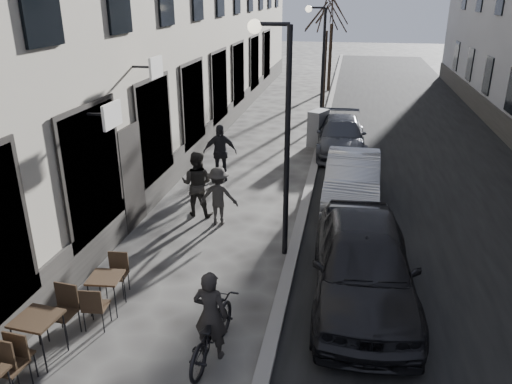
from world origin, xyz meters
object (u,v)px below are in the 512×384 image
(bistro_set_c, at_px, (107,289))
(car_far, at_px, (341,136))
(pedestrian_near, at_px, (197,184))
(streetlamp_far, at_px, (319,54))
(car_mid, at_px, (352,179))
(car_near, at_px, (363,263))
(tree_far, at_px, (333,10))
(tree_near, at_px, (327,14))
(utility_cabinet, at_px, (318,128))
(bicycle, at_px, (211,331))
(bistro_set_b, at_px, (39,334))
(pedestrian_mid, at_px, (218,196))
(pedestrian_far, at_px, (220,152))
(streetlamp_near, at_px, (280,118))

(bistro_set_c, distance_m, car_far, 11.64)
(bistro_set_c, xyz_separation_m, pedestrian_near, (0.39, 4.51, 0.45))
(streetlamp_far, height_order, car_mid, streetlamp_far)
(car_mid, relative_size, car_far, 0.96)
(car_near, bearing_deg, streetlamp_far, 95.15)
(streetlamp_far, distance_m, tree_far, 9.12)
(tree_near, bearing_deg, bistro_set_c, -99.16)
(utility_cabinet, xyz_separation_m, bicycle, (-0.82, -12.64, -0.21))
(car_near, distance_m, car_far, 9.76)
(bistro_set_b, xyz_separation_m, bistro_set_c, (0.43, 1.47, -0.05))
(car_near, bearing_deg, car_mid, 90.10)
(bistro_set_b, distance_m, car_mid, 9.05)
(car_far, bearing_deg, bistro_set_c, -112.94)
(car_near, bearing_deg, utility_cabinet, 95.91)
(pedestrian_mid, bearing_deg, utility_cabinet, -109.85)
(car_near, bearing_deg, pedestrian_far, 123.09)
(tree_far, relative_size, utility_cabinet, 4.17)
(pedestrian_far, height_order, car_far, pedestrian_far)
(bistro_set_b, xyz_separation_m, car_mid, (4.86, 7.63, 0.20))
(tree_far, bearing_deg, tree_near, -90.00)
(streetlamp_near, bearing_deg, pedestrian_near, 144.45)
(bistro_set_c, bearing_deg, car_near, 8.91)
(streetlamp_near, relative_size, streetlamp_far, 1.00)
(bistro_set_c, distance_m, car_mid, 7.59)
(tree_far, distance_m, pedestrian_near, 19.80)
(streetlamp_near, xyz_separation_m, pedestrian_mid, (-1.71, 1.28, -2.40))
(streetlamp_far, relative_size, pedestrian_mid, 3.35)
(streetlamp_near, distance_m, car_near, 3.40)
(bistro_set_c, height_order, car_mid, car_mid)
(car_far, bearing_deg, streetlamp_near, -101.18)
(car_far, bearing_deg, tree_near, 96.13)
(car_far, bearing_deg, tree_far, 91.90)
(tree_far, height_order, pedestrian_far, tree_far)
(streetlamp_near, bearing_deg, car_near, -40.30)
(streetlamp_near, relative_size, pedestrian_near, 2.88)
(tree_far, relative_size, car_far, 1.30)
(tree_near, relative_size, bicycle, 3.15)
(streetlamp_near, xyz_separation_m, utility_cabinet, (0.27, 8.98, -2.48))
(bicycle, height_order, pedestrian_near, pedestrian_near)
(utility_cabinet, relative_size, car_mid, 0.33)
(tree_near, bearing_deg, bistro_set_b, -99.73)
(utility_cabinet, xyz_separation_m, pedestrian_near, (-2.68, -7.26, 0.20))
(pedestrian_near, distance_m, pedestrian_mid, 0.84)
(bistro_set_b, relative_size, car_far, 0.37)
(car_near, height_order, car_far, car_near)
(tree_far, bearing_deg, streetlamp_near, -90.20)
(bistro_set_c, xyz_separation_m, utility_cabinet, (3.07, 11.77, 0.25))
(bistro_set_b, bearing_deg, streetlamp_far, 83.81)
(bistro_set_c, relative_size, utility_cabinet, 1.07)
(pedestrian_near, bearing_deg, car_far, -116.05)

